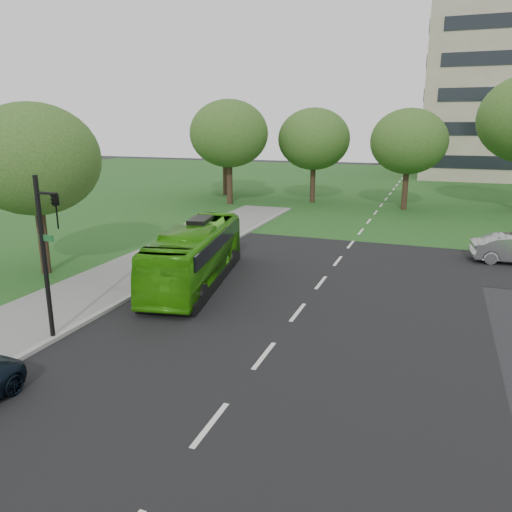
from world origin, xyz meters
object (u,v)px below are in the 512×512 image
at_px(tree_park_b, 314,139).
at_px(traffic_light, 47,247).
at_px(bus, 195,254).
at_px(tree_side_near, 34,160).
at_px(tree_park_c, 409,141).
at_px(tree_park_f, 225,135).
at_px(tree_park_a, 229,134).

bearing_deg(tree_park_b, traffic_light, -91.25).
bearing_deg(bus, tree_side_near, 178.84).
height_order(tree_side_near, bus, tree_side_near).
height_order(tree_park_b, bus, tree_park_b).
bearing_deg(tree_side_near, tree_park_c, 59.28).
height_order(tree_park_f, traffic_light, tree_park_f).
bearing_deg(tree_side_near, bus, 9.31).
bearing_deg(bus, tree_park_b, 81.33).
xyz_separation_m(tree_park_f, bus, (10.46, -27.42, -4.65)).
relative_size(tree_park_a, tree_park_b, 1.08).
relative_size(tree_park_c, traffic_light, 1.50).
bearing_deg(tree_park_c, tree_park_a, -171.02).
relative_size(tree_park_b, bus, 0.89).
distance_m(tree_park_a, tree_side_near, 23.15).
bearing_deg(tree_side_near, tree_park_f, 95.66).
bearing_deg(bus, tree_park_a, 98.72).
xyz_separation_m(tree_park_f, traffic_light, (8.94, -34.87, -2.69)).
xyz_separation_m(tree_park_a, tree_park_c, (15.17, 2.40, -0.57)).
xyz_separation_m(tree_park_a, tree_park_b, (6.82, 3.64, -0.50)).
distance_m(bus, traffic_light, 7.85).
bearing_deg(tree_side_near, tree_park_b, 75.71).
bearing_deg(tree_park_b, bus, -88.20).
height_order(tree_park_a, bus, tree_park_a).
bearing_deg(tree_park_a, tree_park_f, 117.19).
xyz_separation_m(tree_park_a, traffic_light, (6.09, -29.34, -2.97)).
xyz_separation_m(tree_park_b, traffic_light, (-0.72, -32.97, -2.47)).
bearing_deg(tree_park_a, tree_park_c, 8.98).
height_order(bus, traffic_light, traffic_light).
bearing_deg(tree_park_c, traffic_light, -105.96).
distance_m(tree_park_f, bus, 29.71).
distance_m(tree_park_c, bus, 25.80).
height_order(tree_park_b, tree_side_near, tree_park_b).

